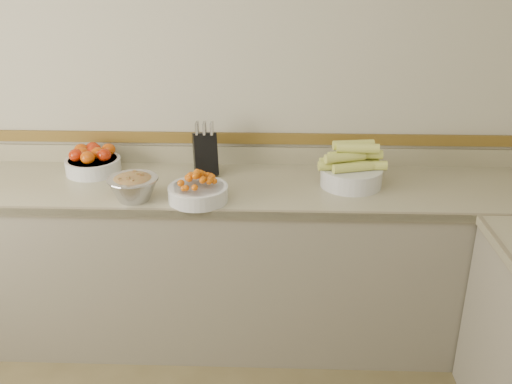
{
  "coord_description": "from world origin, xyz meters",
  "views": [
    {
      "loc": [
        0.43,
        -1.01,
        2.01
      ],
      "look_at": [
        0.35,
        1.35,
        1.0
      ],
      "focal_mm": 40.0,
      "sensor_mm": 36.0,
      "label": 1
    }
  ],
  "objects_px": {
    "knife_block": "(205,153)",
    "rhubarb_bowl": "(133,186)",
    "corn_bowl": "(351,170)",
    "cherry_tomato_bowl": "(198,191)",
    "tomato_bowl": "(93,161)"
  },
  "relations": [
    {
      "from": "tomato_bowl",
      "to": "rhubarb_bowl",
      "type": "xyz_separation_m",
      "value": [
        0.3,
        -0.36,
        0.0
      ]
    },
    {
      "from": "rhubarb_bowl",
      "to": "tomato_bowl",
      "type": "bearing_deg",
      "value": 130.41
    },
    {
      "from": "tomato_bowl",
      "to": "cherry_tomato_bowl",
      "type": "xyz_separation_m",
      "value": [
        0.61,
        -0.36,
        -0.01
      ]
    },
    {
      "from": "cherry_tomato_bowl",
      "to": "corn_bowl",
      "type": "bearing_deg",
      "value": 16.39
    },
    {
      "from": "tomato_bowl",
      "to": "cherry_tomato_bowl",
      "type": "relative_size",
      "value": 1.02
    },
    {
      "from": "knife_block",
      "to": "tomato_bowl",
      "type": "height_order",
      "value": "knife_block"
    },
    {
      "from": "tomato_bowl",
      "to": "corn_bowl",
      "type": "xyz_separation_m",
      "value": [
        1.36,
        -0.14,
        0.02
      ]
    },
    {
      "from": "knife_block",
      "to": "cherry_tomato_bowl",
      "type": "relative_size",
      "value": 1.02
    },
    {
      "from": "knife_block",
      "to": "rhubarb_bowl",
      "type": "relative_size",
      "value": 1.2
    },
    {
      "from": "cherry_tomato_bowl",
      "to": "corn_bowl",
      "type": "distance_m",
      "value": 0.78
    },
    {
      "from": "corn_bowl",
      "to": "rhubarb_bowl",
      "type": "distance_m",
      "value": 1.08
    },
    {
      "from": "tomato_bowl",
      "to": "knife_block",
      "type": "bearing_deg",
      "value": -0.17
    },
    {
      "from": "knife_block",
      "to": "cherry_tomato_bowl",
      "type": "distance_m",
      "value": 0.36
    },
    {
      "from": "knife_block",
      "to": "corn_bowl",
      "type": "height_order",
      "value": "knife_block"
    },
    {
      "from": "tomato_bowl",
      "to": "cherry_tomato_bowl",
      "type": "height_order",
      "value": "cherry_tomato_bowl"
    }
  ]
}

